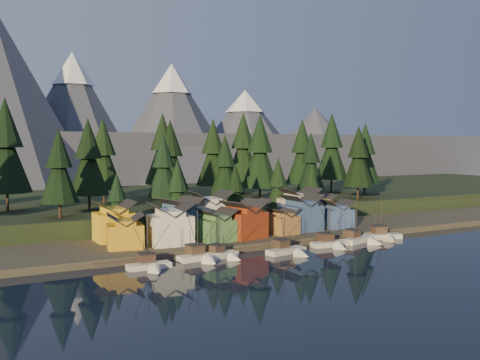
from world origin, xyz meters
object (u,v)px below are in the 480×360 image
house_front_0 (125,230)px  house_back_0 (114,220)px  boat_2 (224,249)px  boat_5 (362,234)px  boat_6 (384,231)px  boat_1 (202,250)px  boat_4 (332,238)px  boat_0 (150,259)px  house_back_1 (180,217)px  boat_3 (290,245)px  house_front_1 (170,223)px

house_front_0 → house_back_0: (0.42, 9.85, 0.92)m
boat_2 → boat_5: (37.57, -0.55, 0.26)m
boat_6 → boat_1: bearing=-160.6°
boat_1 → boat_6: bearing=-5.2°
boat_4 → house_front_0: bearing=165.7°
boat_0 → house_back_1: bearing=57.2°
boat_2 → boat_3: 14.92m
boat_0 → boat_2: boat_0 is taller
boat_2 → house_front_0: size_ratio=1.14×
house_front_1 → house_back_0: bearing=140.0°
boat_6 → house_front_1: (-52.98, 12.42, 4.24)m
house_back_0 → boat_1: bearing=-63.7°
boat_1 → boat_4: bearing=-8.0°
boat_4 → house_front_1: 37.87m
house_front_1 → house_back_0: size_ratio=1.09×
boat_3 → boat_4: size_ratio=1.00×
boat_2 → house_back_0: bearing=108.6°
boat_3 → house_front_1: 27.24m
house_front_0 → house_back_1: house_back_1 is taller
house_back_0 → boat_0: bearing=-90.7°
boat_6 → house_front_0: boat_6 is taller
boat_1 → house_front_0: bearing=126.0°
boat_5 → boat_6: size_ratio=0.99×
boat_1 → boat_3: (19.78, -3.21, -0.17)m
boat_3 → house_front_0: bearing=142.5°
boat_4 → house_back_1: 36.79m
boat_0 → boat_3: size_ratio=0.94×
boat_5 → boat_6: (8.45, 1.13, -0.02)m
boat_6 → house_back_0: (-62.79, 22.94, 4.17)m
boat_6 → house_back_1: size_ratio=1.13×
house_front_0 → boat_1: bearing=-36.1°
house_front_0 → house_back_1: 16.98m
house_front_0 → house_front_1: (10.23, -0.67, 0.98)m
house_back_0 → house_back_1: 15.49m
house_front_1 → house_back_1: 9.09m
boat_2 → house_back_1: house_back_1 is taller
boat_6 → house_back_1: 51.75m
boat_3 → boat_5: 23.09m
house_back_1 → boat_1: bearing=-112.9°
house_front_0 → boat_5: bearing=-2.4°
house_front_1 → house_back_0: 14.39m
boat_3 → boat_5: bearing=-3.5°
boat_0 → house_back_1: (15.45, 22.51, 4.56)m
boat_6 → house_front_1: 54.58m
house_back_0 → house_front_1: bearing=-47.1°
house_front_0 → boat_2: bearing=-26.3°
boat_0 → house_front_0: (-0.13, 15.83, 3.48)m
boat_4 → boat_6: boat_6 is taller
boat_3 → boat_4: (13.29, 1.89, 0.09)m
boat_1 → house_back_0: bearing=110.7°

